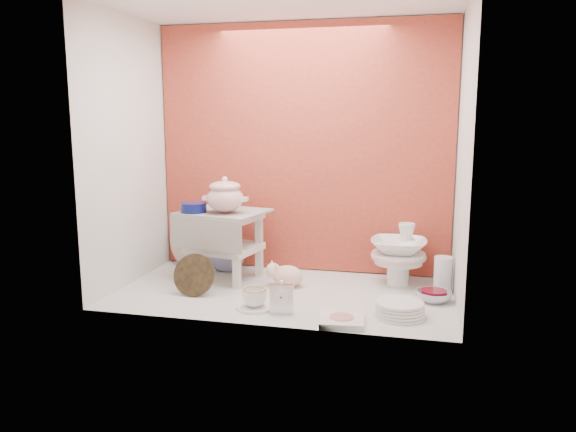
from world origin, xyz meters
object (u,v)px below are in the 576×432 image
object	(u,v)px
floral_platter	(191,238)
plush_pig	(288,275)
soup_tureen	(225,195)
mantel_clock	(282,297)
crystal_bowl	(434,296)
step_stool	(224,245)
porcelain_tower	(399,254)
blue_white_vase	(226,250)
gold_rim_teacup	(255,297)
dinner_plate_stack	(400,309)

from	to	relation	value
floral_platter	plush_pig	size ratio (longest dim) A/B	1.73
soup_tureen	mantel_clock	bearing A→B (deg)	-45.11
crystal_bowl	mantel_clock	bearing A→B (deg)	-153.95
step_stool	plush_pig	size ratio (longest dim) A/B	2.08
porcelain_tower	blue_white_vase	bearing A→B (deg)	175.72
gold_rim_teacup	crystal_bowl	distance (m)	0.93
floral_platter	soup_tureen	bearing A→B (deg)	-38.76
plush_pig	crystal_bowl	size ratio (longest dim) A/B	1.24
soup_tureen	crystal_bowl	bearing A→B (deg)	-4.21
dinner_plate_stack	crystal_bowl	world-z (taller)	dinner_plate_stack
gold_rim_teacup	plush_pig	bearing A→B (deg)	79.24
gold_rim_teacup	dinner_plate_stack	size ratio (longest dim) A/B	0.49
blue_white_vase	plush_pig	bearing A→B (deg)	-30.23
floral_platter	mantel_clock	world-z (taller)	floral_platter
blue_white_vase	plush_pig	xyz separation A→B (m)	(0.46, -0.27, -0.06)
step_stool	mantel_clock	size ratio (longest dim) A/B	2.79
dinner_plate_stack	gold_rim_teacup	bearing A→B (deg)	-175.64
floral_platter	gold_rim_teacup	size ratio (longest dim) A/B	3.20
soup_tureen	plush_pig	xyz separation A→B (m)	(0.37, -0.01, -0.44)
soup_tureen	floral_platter	bearing A→B (deg)	141.24
dinner_plate_stack	crystal_bowl	size ratio (longest dim) A/B	1.37
gold_rim_teacup	crystal_bowl	bearing A→B (deg)	20.08
plush_pig	dinner_plate_stack	world-z (taller)	plush_pig
soup_tureen	porcelain_tower	xyz separation A→B (m)	(0.96, 0.18, -0.33)
dinner_plate_stack	crystal_bowl	distance (m)	0.31
soup_tureen	blue_white_vase	bearing A→B (deg)	109.54
soup_tureen	floral_platter	xyz separation A→B (m)	(-0.32, 0.26, -0.32)
porcelain_tower	soup_tureen	bearing A→B (deg)	-169.61
dinner_plate_stack	crystal_bowl	xyz separation A→B (m)	(0.16, 0.26, -0.01)
step_stool	porcelain_tower	world-z (taller)	step_stool
step_stool	soup_tureen	world-z (taller)	soup_tureen
soup_tureen	gold_rim_teacup	world-z (taller)	soup_tureen
soup_tureen	mantel_clock	size ratio (longest dim) A/B	1.50
mantel_clock	plush_pig	size ratio (longest dim) A/B	0.75
crystal_bowl	gold_rim_teacup	bearing A→B (deg)	-159.92
gold_rim_teacup	porcelain_tower	size ratio (longest dim) A/B	0.33
mantel_clock	dinner_plate_stack	world-z (taller)	mantel_clock
step_stool	soup_tureen	size ratio (longest dim) A/B	1.86
soup_tureen	floral_platter	distance (m)	0.52
soup_tureen	mantel_clock	world-z (taller)	soup_tureen
blue_white_vase	porcelain_tower	world-z (taller)	porcelain_tower
step_stool	blue_white_vase	world-z (taller)	step_stool
floral_platter	step_stool	bearing A→B (deg)	-33.63
mantel_clock	plush_pig	xyz separation A→B (m)	(-0.07, 0.43, -0.02)
floral_platter	blue_white_vase	distance (m)	0.24
crystal_bowl	step_stool	bearing A→B (deg)	172.70
mantel_clock	dinner_plate_stack	size ratio (longest dim) A/B	0.68
gold_rim_teacup	porcelain_tower	distance (m)	0.90
mantel_clock	crystal_bowl	size ratio (longest dim) A/B	0.93
soup_tureen	dinner_plate_stack	bearing A→B (deg)	-19.34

